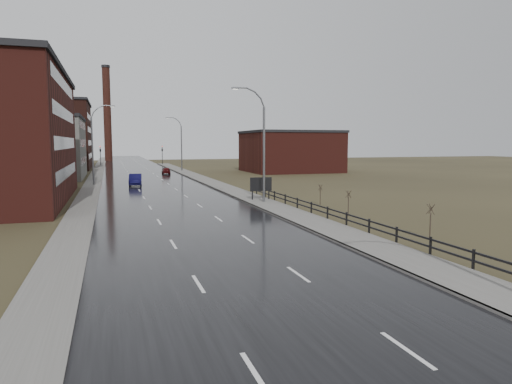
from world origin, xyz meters
TOP-DOWN VIEW (x-y plane):
  - road at (0.00, 60.00)m, footprint 14.00×300.00m
  - sidewalk_right at (8.60, 35.00)m, footprint 3.20×180.00m
  - curb_right at (7.08, 35.00)m, footprint 0.16×180.00m
  - sidewalk_left at (-8.20, 60.00)m, footprint 2.40×260.00m
  - warehouse_mid at (-17.99, 78.00)m, footprint 16.32×20.40m
  - warehouse_far at (-22.99, 108.00)m, footprint 26.52×24.48m
  - building_right at (30.30, 82.00)m, footprint 18.36×16.32m
  - smokestack at (-6.00, 150.00)m, footprint 2.70×2.70m
  - streetlight_right_mid at (8.50, 36.00)m, footprint 3.36×0.28m
  - streetlight_left at (-7.70, 62.00)m, footprint 3.36×0.28m
  - streetlight_right_far at (8.50, 90.00)m, footprint 3.36×0.28m
  - guardrail at (10.30, 18.31)m, footprint 0.10×53.05m
  - shrub_d at (13.31, 16.80)m, footprint 0.53×0.56m
  - shrub_e at (13.01, 26.59)m, footprint 0.50×0.53m
  - shrub_f at (13.73, 33.40)m, footprint 0.48×0.50m
  - billboard at (9.10, 37.86)m, footprint 2.35×0.17m
  - traffic_light_left at (-8.00, 120.00)m, footprint 0.58×2.73m
  - traffic_light_right at (8.00, 120.00)m, footprint 0.58×2.73m
  - car_near at (-2.36, 59.56)m, footprint 2.08×5.01m
  - car_far at (4.55, 82.06)m, footprint 1.70×3.88m

SIDE VIEW (x-z plane):
  - road at x=0.00m, z-range 0.00..0.06m
  - sidewalk_left at x=-8.20m, z-range 0.00..0.12m
  - sidewalk_right at x=8.60m, z-range 0.00..0.18m
  - curb_right at x=7.08m, z-range 0.00..0.18m
  - car_far at x=4.55m, z-range 0.00..1.30m
  - guardrail at x=10.30m, z-range 0.16..1.26m
  - car_near at x=-2.36m, z-range 0.00..1.61m
  - shrub_f at x=13.73m, z-range 0.06..2.06m
  - shrub_e at x=13.01m, z-range 0.06..2.18m
  - shrub_d at x=13.31m, z-range 0.07..2.31m
  - billboard at x=9.10m, z-range 0.45..2.93m
  - building_right at x=30.30m, z-range 0.01..8.51m
  - traffic_light_left at x=-8.00m, z-range 1.95..7.25m
  - traffic_light_right at x=8.00m, z-range 1.95..7.25m
  - warehouse_mid at x=-17.99m, z-range 0.01..10.51m
  - streetlight_right_mid at x=8.50m, z-range 0.16..11.51m
  - streetlight_left at x=-7.70m, z-range 0.16..11.51m
  - streetlight_right_far at x=8.50m, z-range 0.16..11.51m
  - warehouse_far at x=-22.99m, z-range 0.01..15.51m
  - smokestack at x=-6.00m, z-range 0.15..30.85m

